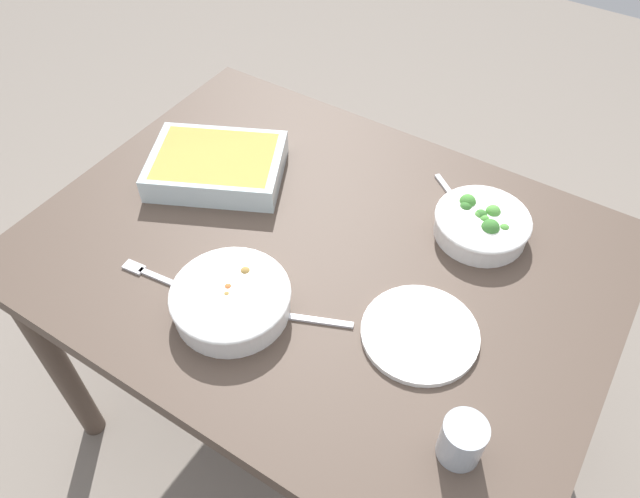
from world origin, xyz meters
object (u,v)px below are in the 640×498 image
(stew_bowl, at_px, (231,299))
(spoon_by_broccoli, at_px, (460,206))
(drink_cup, at_px, (462,441))
(baking_dish, at_px, (217,165))
(side_plate, at_px, (420,333))
(fork_on_table, at_px, (155,276))
(broccoli_bowl, at_px, (482,224))
(spoon_by_stew, at_px, (294,317))

(stew_bowl, xyz_separation_m, spoon_by_broccoli, (-0.26, -0.49, -0.03))
(drink_cup, bearing_deg, stew_bowl, -3.59)
(baking_dish, height_order, spoon_by_broccoli, baking_dish)
(side_plate, bearing_deg, fork_on_table, 17.30)
(baking_dish, relative_size, drink_cup, 4.30)
(broccoli_bowl, bearing_deg, spoon_by_broccoli, -37.71)
(stew_bowl, distance_m, side_plate, 0.36)
(baking_dish, xyz_separation_m, spoon_by_stew, (-0.38, 0.24, -0.03))
(broccoli_bowl, distance_m, side_plate, 0.30)
(side_plate, bearing_deg, spoon_by_stew, 23.06)
(baking_dish, height_order, drink_cup, drink_cup)
(broccoli_bowl, height_order, fork_on_table, broccoli_bowl)
(baking_dish, bearing_deg, fork_on_table, 105.57)
(stew_bowl, bearing_deg, spoon_by_broccoli, -117.35)
(baking_dish, xyz_separation_m, side_plate, (-0.60, 0.15, -0.03))
(side_plate, xyz_separation_m, spoon_by_broccoli, (0.07, -0.35, -0.00))
(drink_cup, height_order, side_plate, drink_cup)
(stew_bowl, relative_size, side_plate, 1.04)
(side_plate, height_order, fork_on_table, side_plate)
(baking_dish, distance_m, drink_cup, 0.81)
(spoon_by_stew, bearing_deg, baking_dish, -32.62)
(broccoli_bowl, bearing_deg, drink_cup, 108.61)
(side_plate, bearing_deg, broccoli_bowl, -88.53)
(stew_bowl, bearing_deg, drink_cup, 176.41)
(stew_bowl, relative_size, drink_cup, 2.70)
(broccoli_bowl, xyz_separation_m, side_plate, (-0.01, 0.30, -0.02))
(stew_bowl, relative_size, fork_on_table, 1.29)
(spoon_by_broccoli, distance_m, fork_on_table, 0.67)
(stew_bowl, distance_m, drink_cup, 0.48)
(stew_bowl, bearing_deg, side_plate, -157.09)
(spoon_by_stew, bearing_deg, stew_bowl, 22.62)
(fork_on_table, bearing_deg, stew_bowl, -173.75)
(drink_cup, distance_m, spoon_by_stew, 0.38)
(stew_bowl, xyz_separation_m, baking_dish, (0.27, -0.29, 0.00))
(drink_cup, xyz_separation_m, spoon_by_stew, (0.37, -0.08, -0.03))
(stew_bowl, relative_size, spoon_by_broccoli, 1.53)
(broccoli_bowl, distance_m, baking_dish, 0.61)
(drink_cup, bearing_deg, side_plate, -48.24)
(side_plate, height_order, spoon_by_broccoli, side_plate)
(stew_bowl, bearing_deg, fork_on_table, 6.25)
(side_plate, distance_m, spoon_by_broccoli, 0.36)
(drink_cup, distance_m, side_plate, 0.23)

